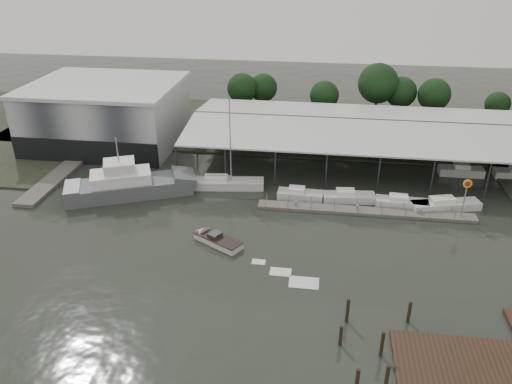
# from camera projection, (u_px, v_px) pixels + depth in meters

# --- Properties ---
(ground) EXTENTS (200.00, 200.00, 0.00)m
(ground) POSITION_uv_depth(u_px,v_px,m) (239.00, 245.00, 58.13)
(ground) COLOR #252A22
(ground) RESTS_ON ground
(land_strip_far) EXTENTS (140.00, 30.00, 0.30)m
(land_strip_far) POSITION_uv_depth(u_px,v_px,m) (276.00, 126.00, 95.23)
(land_strip_far) COLOR #373B2C
(land_strip_far) RESTS_ON ground
(land_strip_west) EXTENTS (20.00, 40.00, 0.30)m
(land_strip_west) POSITION_uv_depth(u_px,v_px,m) (48.00, 138.00, 89.59)
(land_strip_west) COLOR #373B2C
(land_strip_west) RESTS_ON ground
(storage_warehouse) EXTENTS (24.50, 20.50, 10.50)m
(storage_warehouse) POSITION_uv_depth(u_px,v_px,m) (107.00, 113.00, 85.71)
(storage_warehouse) COLOR #AFB4BA
(storage_warehouse) RESTS_ON ground
(covered_boat_shed) EXTENTS (58.24, 24.00, 6.96)m
(covered_boat_shed) POSITION_uv_depth(u_px,v_px,m) (375.00, 124.00, 78.02)
(covered_boat_shed) COLOR silver
(covered_boat_shed) RESTS_ON ground
(trawler_dock) EXTENTS (3.00, 18.00, 0.50)m
(trawler_dock) POSITION_uv_depth(u_px,v_px,m) (56.00, 178.00, 74.13)
(trawler_dock) COLOR #68635C
(trawler_dock) RESTS_ON ground
(floating_dock) EXTENTS (28.00, 2.00, 1.40)m
(floating_dock) POSITION_uv_depth(u_px,v_px,m) (365.00, 211.00, 65.02)
(floating_dock) COLOR #68635C
(floating_dock) RESTS_ON ground
(shell_fuel_sign) EXTENTS (1.10, 0.18, 5.55)m
(shell_fuel_sign) POSITION_uv_depth(u_px,v_px,m) (466.00, 192.00, 61.84)
(shell_fuel_sign) COLOR gray
(shell_fuel_sign) RESTS_ON ground
(boardwalk_platform) EXTENTS (15.00, 12.00, 0.50)m
(boardwalk_platform) POSITION_uv_depth(u_px,v_px,m) (498.00, 364.00, 41.48)
(boardwalk_platform) COLOR #342315
(boardwalk_platform) RESTS_ON ground
(grey_trawler) EXTENTS (18.14, 11.26, 8.84)m
(grey_trawler) POSITION_uv_depth(u_px,v_px,m) (130.00, 184.00, 69.03)
(grey_trawler) COLOR #575A60
(grey_trawler) RESTS_ON ground
(white_sailboat) EXTENTS (10.51, 3.81, 13.38)m
(white_sailboat) POSITION_uv_depth(u_px,v_px,m) (226.00, 183.00, 71.45)
(white_sailboat) COLOR silver
(white_sailboat) RESTS_ON ground
(speedboat_underway) EXTENTS (16.06, 10.16, 2.00)m
(speedboat_underway) POSITION_uv_depth(u_px,v_px,m) (215.00, 239.00, 58.58)
(speedboat_underway) COLOR silver
(speedboat_underway) RESTS_ON ground
(moored_cruiser_0) EXTENTS (6.26, 2.45, 1.70)m
(moored_cruiser_0) POSITION_uv_depth(u_px,v_px,m) (300.00, 194.00, 68.42)
(moored_cruiser_0) COLOR silver
(moored_cruiser_0) RESTS_ON ground
(moored_cruiser_1) EXTENTS (7.19, 2.93, 1.70)m
(moored_cruiser_1) POSITION_uv_depth(u_px,v_px,m) (348.00, 197.00, 67.80)
(moored_cruiser_1) COLOR silver
(moored_cruiser_1) RESTS_ON ground
(moored_cruiser_2) EXTENTS (6.94, 2.56, 1.70)m
(moored_cruiser_2) POSITION_uv_depth(u_px,v_px,m) (401.00, 203.00, 66.28)
(moored_cruiser_2) COLOR silver
(moored_cruiser_2) RESTS_ON ground
(moored_cruiser_3) EXTENTS (9.37, 4.40, 1.70)m
(moored_cruiser_3) POSITION_uv_depth(u_px,v_px,m) (445.00, 205.00, 65.75)
(moored_cruiser_3) COLOR silver
(moored_cruiser_3) RESTS_ON ground
(mooring_pilings) EXTENTS (6.60, 9.67, 3.49)m
(mooring_pilings) POSITION_uv_depth(u_px,v_px,m) (371.00, 346.00, 42.22)
(mooring_pilings) COLOR #312618
(mooring_pilings) RESTS_ON ground
(horizon_tree_line) EXTENTS (67.35, 9.14, 11.37)m
(horizon_tree_line) POSITION_uv_depth(u_px,v_px,m) (399.00, 92.00, 94.49)
(horizon_tree_line) COLOR #312216
(horizon_tree_line) RESTS_ON ground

